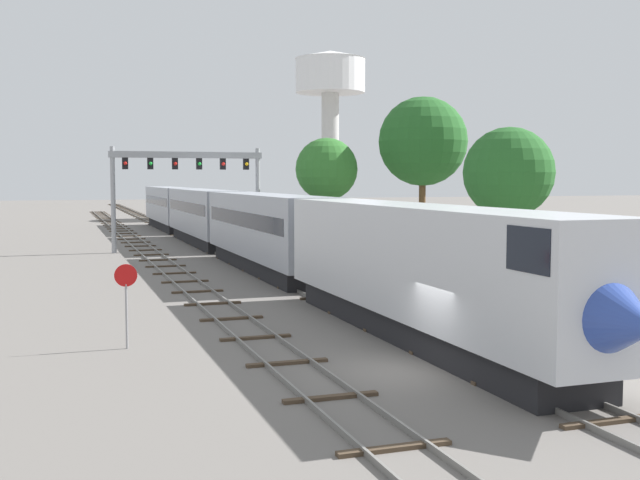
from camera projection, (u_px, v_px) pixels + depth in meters
name	position (u px, v px, depth m)	size (l,w,h in m)	color
ground_plane	(418.00, 370.00, 23.05)	(400.00, 400.00, 0.00)	slate
track_main	(180.00, 233.00, 80.27)	(2.60, 200.00, 0.16)	slate
track_near	(148.00, 252.00, 59.64)	(2.60, 160.00, 0.16)	slate
passenger_train	(227.00, 221.00, 57.91)	(3.04, 85.76, 4.80)	silver
signal_gantry	(187.00, 175.00, 61.03)	(12.10, 0.49, 8.23)	#999BA0
water_tower	(330.00, 85.00, 114.37)	(10.52, 10.52, 24.72)	beige
stop_sign	(126.00, 294.00, 25.86)	(0.76, 0.08, 2.88)	gray
trackside_tree_left	(327.00, 170.00, 62.99)	(5.12, 5.12, 9.10)	brown
trackside_tree_mid	(423.00, 142.00, 63.34)	(7.34, 7.34, 12.49)	brown
trackside_tree_right	(509.00, 173.00, 52.32)	(6.19, 6.19, 9.26)	brown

